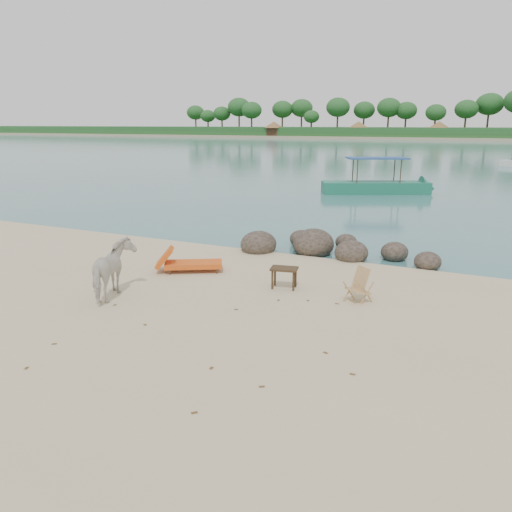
% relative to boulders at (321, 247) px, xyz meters
% --- Properties ---
extents(water, '(400.00, 400.00, 0.00)m').
position_rel_boulders_xyz_m(water, '(-0.27, 83.36, -0.20)').
color(water, '#3B7577').
rests_on(water, ground).
extents(far_shore, '(420.00, 90.00, 1.40)m').
position_rel_boulders_xyz_m(far_shore, '(-0.27, 163.36, -0.20)').
color(far_shore, tan).
rests_on(far_shore, ground).
extents(far_scenery, '(420.00, 18.00, 9.50)m').
position_rel_boulders_xyz_m(far_scenery, '(-0.25, 130.06, 2.94)').
color(far_scenery, '#1E4C1E').
rests_on(far_scenery, ground).
extents(boulders, '(6.40, 2.97, 1.03)m').
position_rel_boulders_xyz_m(boulders, '(0.00, 0.00, 0.00)').
color(boulders, '#2F281F').
rests_on(boulders, ground).
extents(cow, '(1.30, 1.80, 1.39)m').
position_rel_boulders_xyz_m(cow, '(-3.22, -6.38, 0.50)').
color(cow, silver).
rests_on(cow, ground).
extents(side_table, '(0.75, 0.56, 0.55)m').
position_rel_boulders_xyz_m(side_table, '(0.29, -3.98, 0.08)').
color(side_table, '#311E13').
rests_on(side_table, ground).
extents(lounge_chair, '(2.13, 1.64, 0.61)m').
position_rel_boulders_xyz_m(lounge_chair, '(-2.66, -3.66, 0.11)').
color(lounge_chair, orange).
rests_on(lounge_chair, ground).
extents(deck_chair, '(0.76, 0.76, 0.80)m').
position_rel_boulders_xyz_m(deck_chair, '(2.27, -4.17, 0.20)').
color(deck_chair, tan).
rests_on(deck_chair, ground).
extents(boat_near, '(7.34, 4.62, 3.56)m').
position_rel_boulders_xyz_m(boat_near, '(-1.60, 15.82, 1.58)').
color(boat_near, '#1B6A50').
rests_on(boat_near, water).
extents(dead_leaves, '(6.04, 6.67, 0.00)m').
position_rel_boulders_xyz_m(dead_leaves, '(0.08, -7.06, -0.19)').
color(dead_leaves, brown).
rests_on(dead_leaves, ground).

